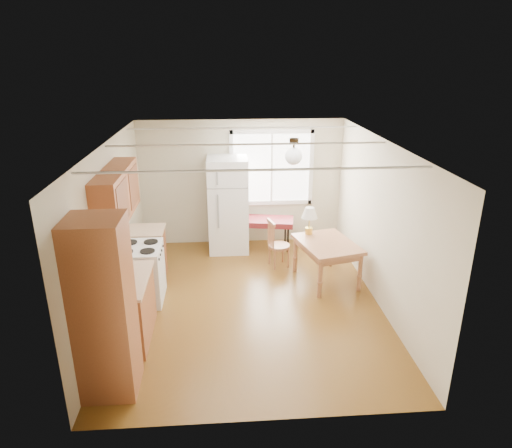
{
  "coord_description": "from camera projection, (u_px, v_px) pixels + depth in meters",
  "views": [
    {
      "loc": [
        -0.37,
        -6.29,
        3.66
      ],
      "look_at": [
        0.14,
        0.41,
        1.15
      ],
      "focal_mm": 32.0,
      "sensor_mm": 36.0,
      "label": 1
    }
  ],
  "objects": [
    {
      "name": "refrigerator",
      "position": [
        228.0,
        205.0,
        8.82
      ],
      "size": [
        0.76,
        0.79,
        1.85
      ],
      "rotation": [
        0.0,
        0.0,
        -0.0
      ],
      "color": "white",
      "rests_on": "ground"
    },
    {
      "name": "dining_table",
      "position": [
        327.0,
        248.0,
        7.64
      ],
      "size": [
        1.1,
        1.31,
        0.71
      ],
      "rotation": [
        0.0,
        0.0,
        0.25
      ],
      "color": "#925938",
      "rests_on": "ground"
    },
    {
      "name": "coffee_maker",
      "position": [
        113.0,
        288.0,
        5.48
      ],
      "size": [
        0.18,
        0.23,
        0.35
      ],
      "rotation": [
        0.0,
        0.0,
        0.0
      ],
      "color": "black",
      "rests_on": "kitchen_run"
    },
    {
      "name": "window_unit",
      "position": [
        272.0,
        168.0,
        9.0
      ],
      "size": [
        1.64,
        0.05,
        1.51
      ],
      "color": "white",
      "rests_on": "room_shell"
    },
    {
      "name": "bench",
      "position": [
        257.0,
        222.0,
        8.91
      ],
      "size": [
        1.47,
        0.74,
        0.65
      ],
      "rotation": [
        0.0,
        0.0,
        -0.17
      ],
      "color": "#581419",
      "rests_on": "ground"
    },
    {
      "name": "kitchen_run",
      "position": [
        126.0,
        276.0,
        6.18
      ],
      "size": [
        0.65,
        3.4,
        2.2
      ],
      "color": "brown",
      "rests_on": "ground"
    },
    {
      "name": "pendant_light",
      "position": [
        294.0,
        155.0,
        6.83
      ],
      "size": [
        0.26,
        0.26,
        0.4
      ],
      "color": "black",
      "rests_on": "room_shell"
    },
    {
      "name": "table_lamp",
      "position": [
        310.0,
        215.0,
        7.85
      ],
      "size": [
        0.28,
        0.28,
        0.48
      ],
      "rotation": [
        0.0,
        0.0,
        0.25
      ],
      "color": "gold",
      "rests_on": "dining_table"
    },
    {
      "name": "chair",
      "position": [
        275.0,
        241.0,
        8.19
      ],
      "size": [
        0.42,
        0.41,
        0.88
      ],
      "rotation": [
        0.0,
        0.0,
        0.25
      ],
      "color": "#925938",
      "rests_on": "ground"
    },
    {
      "name": "room_shell",
      "position": [
        249.0,
        227.0,
        6.75
      ],
      "size": [
        4.6,
        5.6,
        2.62
      ],
      "color": "#513110",
      "rests_on": "ground"
    },
    {
      "name": "kettle",
      "position": [
        115.0,
        271.0,
        5.96
      ],
      "size": [
        0.12,
        0.12,
        0.22
      ],
      "color": "red",
      "rests_on": "kitchen_run"
    }
  ]
}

